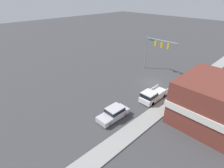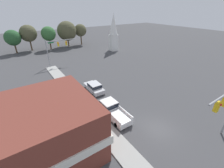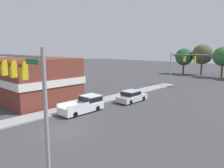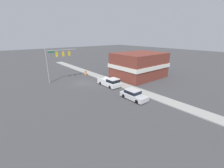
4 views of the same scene
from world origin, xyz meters
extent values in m
plane|color=#424244|center=(0.00, 0.00, 0.00)|extent=(200.00, 200.00, 0.00)
cube|color=#9E9E99|center=(-5.70, 0.00, 0.07)|extent=(2.40, 60.00, 0.14)
cube|color=gold|center=(0.61, -4.78, 6.11)|extent=(0.36, 0.36, 1.05)
sphere|color=red|center=(0.61, -4.98, 6.43)|extent=(0.22, 0.22, 0.22)
cylinder|color=gray|center=(-5.66, 30.48, 3.35)|extent=(0.22, 0.22, 6.71)
cylinder|color=gray|center=(-1.95, 30.48, 6.21)|extent=(7.43, 0.18, 0.18)
cube|color=gold|center=(-2.79, 30.48, 5.34)|extent=(0.36, 0.36, 1.05)
sphere|color=red|center=(-2.79, 30.28, 5.66)|extent=(0.22, 0.22, 0.22)
cube|color=gold|center=(-0.71, 30.48, 5.34)|extent=(0.36, 0.36, 1.05)
sphere|color=red|center=(-0.71, 30.28, 5.66)|extent=(0.22, 0.22, 0.22)
cube|color=#196B38|center=(-4.46, 30.48, 5.92)|extent=(1.40, 0.04, 0.30)
cylinder|color=black|center=(-3.04, 14.60, 0.33)|extent=(0.22, 0.66, 0.66)
cylinder|color=black|center=(-1.31, 14.60, 0.33)|extent=(0.22, 0.66, 0.66)
cylinder|color=black|center=(-3.04, 11.65, 0.33)|extent=(0.22, 0.66, 0.66)
cylinder|color=black|center=(-1.31, 11.65, 0.33)|extent=(0.22, 0.66, 0.66)
cube|color=silver|center=(-2.18, 13.12, 0.55)|extent=(1.95, 4.76, 0.74)
cube|color=silver|center=(-2.18, 12.84, 1.27)|extent=(1.79, 2.28, 0.70)
cube|color=black|center=(-2.18, 12.84, 1.27)|extent=(1.81, 2.37, 0.49)
cylinder|color=black|center=(-4.19, 6.61, 0.33)|extent=(0.22, 0.66, 0.66)
cylinder|color=black|center=(-2.36, 6.61, 0.33)|extent=(0.22, 0.66, 0.66)
cylinder|color=black|center=(-4.19, 3.30, 0.33)|extent=(0.22, 0.66, 0.66)
cylinder|color=black|center=(-2.36, 3.30, 0.33)|extent=(0.22, 0.66, 0.66)
cube|color=white|center=(-3.28, 4.96, 0.61)|extent=(2.05, 5.35, 0.85)
cube|color=white|center=(-3.28, 6.41, 1.44)|extent=(1.95, 2.03, 0.82)
cube|color=black|center=(-3.28, 6.41, 1.44)|extent=(1.97, 2.11, 0.57)
cube|color=white|center=(-4.24, 3.79, 1.21)|extent=(0.12, 3.02, 0.35)
cube|color=white|center=(-2.31, 3.79, 1.21)|extent=(0.12, 3.02, 0.35)
cube|color=brown|center=(-13.40, 4.27, 3.03)|extent=(12.00, 9.19, 6.05)
cube|color=silver|center=(-13.40, 4.27, 3.05)|extent=(12.30, 9.49, 0.90)
cube|color=white|center=(16.72, 34.33, 2.70)|extent=(2.41, 2.41, 5.40)
cone|color=white|center=(16.72, 34.33, 8.70)|extent=(2.65, 2.65, 6.60)
cylinder|color=#4C3823|center=(-11.57, 49.44, 1.37)|extent=(0.44, 0.44, 2.75)
sphere|color=#28562D|center=(-11.57, 49.44, 4.93)|extent=(4.86, 4.86, 4.86)
cylinder|color=#4C3823|center=(-6.81, 50.43, 1.64)|extent=(0.44, 0.44, 3.28)
sphere|color=#4C4C33|center=(-6.81, 50.43, 5.73)|extent=(5.45, 5.45, 5.45)
cylinder|color=#4C3823|center=(-0.88, 48.30, 1.60)|extent=(0.44, 0.44, 3.20)
sphere|color=#336633|center=(-0.88, 48.30, 5.38)|extent=(4.84, 4.84, 4.84)
cylinder|color=#4C3823|center=(5.90, 48.99, 1.27)|extent=(0.44, 0.44, 2.54)
sphere|color=#4C4C33|center=(5.90, 48.99, 5.67)|extent=(6.94, 6.94, 6.94)
cylinder|color=#4C3823|center=(11.36, 49.29, 1.69)|extent=(0.44, 0.44, 3.37)
sphere|color=#4C4C33|center=(11.36, 49.29, 5.47)|extent=(4.65, 4.65, 4.65)
camera|label=1|loc=(-15.91, 26.70, 15.58)|focal=28.00mm
camera|label=2|loc=(-12.80, -8.43, 13.79)|focal=24.00mm
camera|label=3|loc=(16.01, -10.61, 7.43)|focal=35.00mm
camera|label=4|loc=(15.03, 28.57, 10.13)|focal=24.00mm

